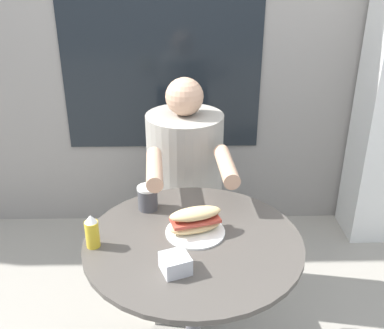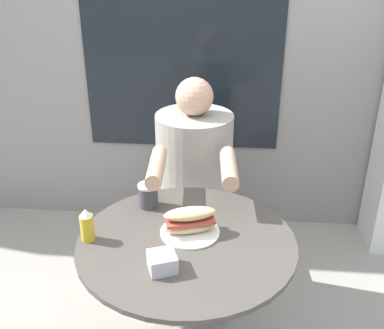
{
  "view_description": "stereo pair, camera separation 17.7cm",
  "coord_description": "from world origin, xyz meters",
  "views": [
    {
      "loc": [
        -0.03,
        -1.37,
        1.71
      ],
      "look_at": [
        0.0,
        0.23,
        0.95
      ],
      "focal_mm": 42.0,
      "sensor_mm": 36.0,
      "label": 1
    },
    {
      "loc": [
        0.14,
        -1.37,
        1.71
      ],
      "look_at": [
        0.0,
        0.23,
        0.95
      ],
      "focal_mm": 42.0,
      "sensor_mm": 36.0,
      "label": 2
    }
  ],
  "objects": [
    {
      "name": "storefront_wall",
      "position": [
        -0.0,
        1.38,
        1.4
      ],
      "size": [
        8.0,
        0.09,
        2.8
      ],
      "color": "gray",
      "rests_on": "ground_plane"
    },
    {
      "name": "cafe_table",
      "position": [
        0.0,
        0.0,
        0.55
      ],
      "size": [
        0.81,
        0.81,
        0.75
      ],
      "color": "#47423D",
      "rests_on": "ground_plane"
    },
    {
      "name": "diner_chair",
      "position": [
        -0.03,
        0.95,
        0.52
      ],
      "size": [
        0.4,
        0.4,
        0.87
      ],
      "rotation": [
        0.0,
        0.0,
        3.21
      ],
      "color": "slate",
      "rests_on": "ground_plane"
    },
    {
      "name": "seated_diner",
      "position": [
        -0.02,
        0.61,
        0.51
      ],
      "size": [
        0.4,
        0.69,
        1.19
      ],
      "rotation": [
        0.0,
        0.0,
        3.21
      ],
      "color": "gray",
      "rests_on": "ground_plane"
    },
    {
      "name": "sandwich_on_plate",
      "position": [
        0.01,
        0.04,
        0.79
      ],
      "size": [
        0.23,
        0.23,
        0.11
      ],
      "rotation": [
        0.0,
        0.0,
        0.29
      ],
      "color": "white",
      "rests_on": "cafe_table"
    },
    {
      "name": "drink_cup",
      "position": [
        -0.18,
        0.23,
        0.8
      ],
      "size": [
        0.08,
        0.08,
        0.1
      ],
      "color": "#424247",
      "rests_on": "cafe_table"
    },
    {
      "name": "napkin_box",
      "position": [
        -0.06,
        -0.18,
        0.78
      ],
      "size": [
        0.12,
        0.12,
        0.06
      ],
      "rotation": [
        0.0,
        0.0,
        0.37
      ],
      "color": "silver",
      "rests_on": "cafe_table"
    },
    {
      "name": "condiment_bottle",
      "position": [
        -0.36,
        -0.03,
        0.81
      ],
      "size": [
        0.05,
        0.05,
        0.13
      ],
      "color": "gold",
      "rests_on": "cafe_table"
    }
  ]
}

